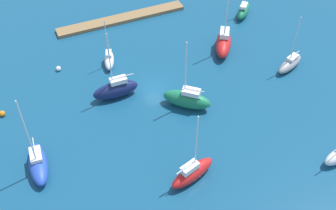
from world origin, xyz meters
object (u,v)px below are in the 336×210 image
mooring_buoy_orange (2,114)px  sailboat_navy_outer_mooring (116,89)px  sailboat_white_west_end (109,60)px  sailboat_gray_east_end (290,64)px  mooring_buoy_white (58,69)px  sailboat_red_center_basin (192,172)px  pier_dock (122,19)px  sailboat_green_lone_north (244,10)px  sailboat_red_inner_mooring (223,43)px  sailboat_blue_mid_basin (38,163)px  sailboat_green_far_south (187,99)px

mooring_buoy_orange → sailboat_navy_outer_mooring: bearing=170.6°
sailboat_white_west_end → mooring_buoy_orange: 18.22m
sailboat_gray_east_end → mooring_buoy_white: size_ratio=12.12×
sailboat_white_west_end → sailboat_red_center_basin: 25.57m
pier_dock → sailboat_green_lone_north: (-21.12, 7.40, 0.82)m
sailboat_green_lone_north → sailboat_white_west_end: 27.28m
sailboat_red_inner_mooring → mooring_buoy_white: (26.50, -5.59, -1.08)m
sailboat_blue_mid_basin → sailboat_navy_outer_mooring: bearing=128.0°
sailboat_green_lone_north → sailboat_navy_outer_mooring: 30.62m
sailboat_navy_outer_mooring → mooring_buoy_orange: bearing=-8.2°
sailboat_white_west_end → sailboat_red_center_basin: size_ratio=0.78×
sailboat_red_inner_mooring → sailboat_navy_outer_mooring: (19.96, 3.75, -0.01)m
mooring_buoy_white → sailboat_navy_outer_mooring: bearing=125.0°
pier_dock → sailboat_red_center_basin: size_ratio=2.17×
sailboat_blue_mid_basin → mooring_buoy_white: size_ratio=15.44×
pier_dock → sailboat_blue_mid_basin: 34.39m
sailboat_green_lone_north → sailboat_blue_mid_basin: size_ratio=0.71×
pier_dock → mooring_buoy_white: size_ratio=29.61×
sailboat_green_lone_north → mooring_buoy_orange: bearing=146.2°
sailboat_green_lone_north → sailboat_red_center_basin: 38.14m
sailboat_green_lone_north → sailboat_blue_mid_basin: 46.23m
sailboat_red_center_basin → mooring_buoy_white: (10.45, -27.12, -0.86)m
sailboat_navy_outer_mooring → sailboat_white_west_end: bearing=-99.0°
sailboat_gray_east_end → sailboat_red_inner_mooring: bearing=-70.4°
sailboat_green_lone_north → pier_dock: bearing=115.7°
sailboat_red_inner_mooring → sailboat_navy_outer_mooring: size_ratio=1.13×
pier_dock → sailboat_blue_mid_basin: sailboat_blue_mid_basin is taller
sailboat_navy_outer_mooring → sailboat_red_center_basin: (-3.91, 17.77, -0.21)m
sailboat_white_west_end → sailboat_navy_outer_mooring: bearing=8.3°
sailboat_red_center_basin → mooring_buoy_white: sailboat_red_center_basin is taller
sailboat_gray_east_end → sailboat_green_far_south: sailboat_green_far_south is taller
sailboat_green_far_south → mooring_buoy_orange: 26.36m
sailboat_blue_mid_basin → mooring_buoy_orange: (2.97, -11.45, -0.69)m
mooring_buoy_white → pier_dock: bearing=-145.4°
sailboat_green_far_south → pier_dock: bearing=-45.7°
sailboat_red_inner_mooring → sailboat_gray_east_end: (-7.42, 8.41, -0.52)m
mooring_buoy_orange → pier_dock: bearing=-145.3°
pier_dock → sailboat_blue_mid_basin: bearing=53.5°
sailboat_green_far_south → mooring_buoy_white: size_ratio=14.17×
sailboat_green_far_south → sailboat_white_west_end: bearing=-20.7°
sailboat_navy_outer_mooring → mooring_buoy_white: (6.54, -9.35, -1.07)m
sailboat_navy_outer_mooring → sailboat_green_far_south: bearing=146.9°
sailboat_red_inner_mooring → sailboat_green_far_south: size_ratio=1.14×
pier_dock → sailboat_green_far_south: size_ratio=2.09×
pier_dock → mooring_buoy_orange: mooring_buoy_orange is taller
sailboat_white_west_end → sailboat_green_lone_north: bearing=116.5°
sailboat_gray_east_end → mooring_buoy_white: (33.93, -14.00, -0.56)m
sailboat_navy_outer_mooring → mooring_buoy_white: bearing=-53.9°
pier_dock → sailboat_blue_mid_basin: size_ratio=1.92×
sailboat_green_lone_north → sailboat_green_far_south: (19.63, 17.43, 0.32)m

